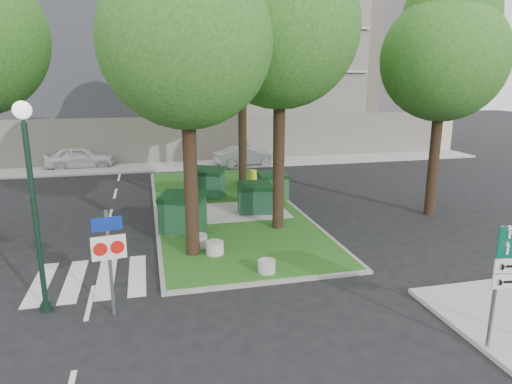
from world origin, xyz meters
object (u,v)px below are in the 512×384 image
object	(u,v)px
tree_street_right	(446,47)
car_white	(80,157)
tree_median_near_left	(188,24)
dumpster_d	(273,185)
litter_bin	(253,176)
tree_median_near_right	(282,13)
bollard_right	(267,266)
car_silver	(245,156)
bollard_left	(199,241)
bollard_mid	(215,248)
street_lamp	(31,184)
dumpster_a	(183,213)
traffic_sign_pole	(109,249)
tree_median_mid	(186,49)
tree_median_far	(243,26)
dumpster_b	(207,183)
dumpster_c	(255,198)

from	to	relation	value
tree_street_right	car_white	bearing A→B (deg)	138.21
tree_median_near_left	dumpster_d	world-z (taller)	tree_median_near_left
litter_bin	car_white	bearing A→B (deg)	144.47
tree_median_near_right	tree_street_right	xyz separation A→B (m)	(7.00, 0.50, -1.00)
bollard_right	car_silver	xyz separation A→B (m)	(3.13, 17.28, 0.37)
bollard_left	bollard_right	xyz separation A→B (m)	(1.73, -2.62, -0.03)
bollard_right	bollard_mid	distance (m)	2.23
street_lamp	dumpster_a	bearing A→B (deg)	52.60
bollard_left	dumpster_d	bearing A→B (deg)	53.20
dumpster_a	street_lamp	distance (m)	6.89
dumpster_d	car_white	xyz separation A→B (m)	(-10.05, 10.68, -0.01)
dumpster_a	litter_bin	xyz separation A→B (m)	(4.50, 7.51, -0.39)
bollard_left	traffic_sign_pole	size ratio (longest dim) A/B	0.22
tree_median_mid	tree_median_near_right	bearing A→B (deg)	-56.31
bollard_mid	litter_bin	bearing A→B (deg)	69.91
tree_median_far	tree_median_mid	bearing A→B (deg)	-136.85
bollard_right	car_white	xyz separation A→B (m)	(-7.53, 18.98, 0.43)
dumpster_b	bollard_mid	distance (m)	7.54
bollard_mid	litter_bin	world-z (taller)	litter_bin
tree_median_near_left	tree_median_far	distance (m)	10.24
tree_street_right	traffic_sign_pole	bearing A→B (deg)	-155.49
tree_median_far	bollard_mid	distance (m)	12.97
traffic_sign_pole	dumpster_b	bearing A→B (deg)	61.56
tree_street_right	dumpster_c	size ratio (longest dim) A/B	6.52
dumpster_b	car_white	distance (m)	11.96
bollard_mid	car_silver	xyz separation A→B (m)	(4.42, 15.47, 0.34)
litter_bin	traffic_sign_pole	size ratio (longest dim) A/B	0.25
tree_street_right	bollard_right	bearing A→B (deg)	-152.09
tree_street_right	street_lamp	size ratio (longest dim) A/B	1.91
bollard_mid	car_silver	world-z (taller)	car_silver
dumpster_d	car_silver	xyz separation A→B (m)	(0.61, 8.99, -0.07)
tree_street_right	bollard_left	world-z (taller)	tree_street_right
tree_median_mid	tree_street_right	bearing A→B (deg)	-21.80
tree_street_right	dumpster_d	xyz separation A→B (m)	(-6.09, 3.74, -6.24)
bollard_right	car_silver	distance (m)	17.57
tree_street_right	dumpster_a	bearing A→B (deg)	-179.07
tree_street_right	dumpster_b	xyz separation A→B (m)	(-9.11, 4.75, -6.16)
dumpster_b	bollard_mid	bearing A→B (deg)	-71.14
bollard_right	dumpster_d	bearing A→B (deg)	73.12
bollard_mid	car_white	xyz separation A→B (m)	(-6.24, 17.16, 0.40)
tree_median_near_right	tree_median_mid	world-z (taller)	tree_median_near_right
dumpster_a	traffic_sign_pole	size ratio (longest dim) A/B	0.71
dumpster_a	bollard_mid	distance (m)	2.74
car_silver	tree_median_far	bearing A→B (deg)	159.17
tree_street_right	bollard_right	world-z (taller)	tree_street_right
tree_median_near_left	bollard_right	distance (m)	7.55
tree_street_right	litter_bin	distance (m)	11.62
dumpster_b	dumpster_c	size ratio (longest dim) A/B	1.22
tree_street_right	car_white	distance (m)	22.52
dumpster_b	bollard_mid	xyz separation A→B (m)	(-0.78, -7.49, -0.49)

